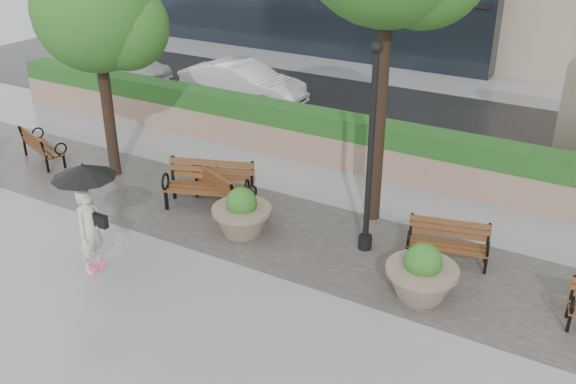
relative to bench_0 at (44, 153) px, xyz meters
The scene contains 15 objects.
ground 7.92m from the bench_0, 22.87° to the right, with size 100.00×100.00×0.00m, color gray.
cobble_strip 7.30m from the bench_0, ahead, with size 28.00×3.20×0.01m, color #383330.
hedge_wall 8.29m from the bench_0, 28.25° to the left, with size 24.00×0.80×1.35m.
asphalt_street 10.77m from the bench_0, 47.35° to the left, with size 40.00×7.00×0.00m, color black.
bench_0 is the anchor object (origin of this frame).
bench_1 5.47m from the bench_0, ahead, with size 2.13×1.43×1.07m.
bench_2 5.71m from the bench_0, ahead, with size 1.83×1.26×0.92m.
bench_3 10.95m from the bench_0, ahead, with size 1.67×0.99×0.84m.
planter_left 6.82m from the bench_0, ahead, with size 1.27×1.27×1.07m.
planter_right 10.93m from the bench_0, ahead, with size 1.30×1.30×1.09m.
lamppost 9.48m from the bench_0, ahead, with size 0.28×0.28×4.27m.
tree_0 4.49m from the bench_0, 10.44° to the left, with size 3.07×2.91×5.61m.
car_left 7.83m from the bench_0, 117.29° to the left, with size 1.82×4.48×1.30m, color silver.
car_right 7.15m from the bench_0, 75.32° to the left, with size 1.51×4.34×1.43m, color silver.
pedestrian 6.09m from the bench_0, 31.78° to the right, with size 1.19×1.19×2.18m.
Camera 1 is at (6.39, -7.41, 6.78)m, focal length 40.00 mm.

